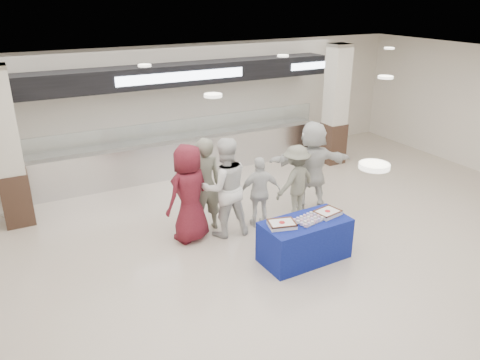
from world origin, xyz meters
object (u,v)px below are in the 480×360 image
display_table (305,240)px  chef_short (260,192)px  sheet_cake_left (282,224)px  chef_tall (225,187)px  civilian_white (312,165)px  civilian_maroon (189,194)px  cupcake_tray (308,220)px  soldier_b (296,181)px  soldier_a (204,185)px  sheet_cake_right (327,212)px

display_table → chef_short: chef_short is taller
sheet_cake_left → display_table: bearing=-2.8°
chef_tall → chef_short: bearing=-172.9°
chef_tall → civilian_white: 2.23m
civilian_maroon → display_table: bearing=114.3°
cupcake_tray → soldier_b: bearing=63.0°
civilian_maroon → soldier_b: size_ratio=1.22×
civilian_maroon → civilian_white: (2.90, 0.16, 0.02)m
soldier_b → soldier_a: bearing=-23.3°
sheet_cake_right → civilian_maroon: 2.55m
sheet_cake_left → soldier_b: soldier_b is taller
civilian_maroon → chef_tall: (0.68, -0.12, 0.03)m
sheet_cake_left → civilian_maroon: (-1.03, 1.59, 0.15)m
display_table → civilian_maroon: (-1.51, 1.61, 0.57)m
soldier_b → civilian_maroon: bearing=-15.3°
chef_short → civilian_white: bearing=-157.3°
cupcake_tray → civilian_white: 2.27m
sheet_cake_right → civilian_maroon: size_ratio=0.26×
cupcake_tray → sheet_cake_left: bearing=173.4°
display_table → chef_short: size_ratio=1.06×
chef_tall → chef_short: chef_tall is taller
display_table → soldier_b: size_ratio=1.00×
display_table → soldier_b: bearing=59.6°
soldier_a → sheet_cake_right: bearing=135.6°
sheet_cake_right → civilian_white: civilian_white is taller
sheet_cake_right → chef_short: bearing=109.8°
display_table → chef_tall: size_ratio=0.79×
sheet_cake_left → civilian_maroon: 1.90m
display_table → civilian_white: civilian_white is taller
display_table → chef_short: 1.54m
civilian_white → display_table: bearing=72.0°
civilian_maroon → soldier_a: size_ratio=1.00×
display_table → soldier_a: size_ratio=0.82×
display_table → sheet_cake_right: sheet_cake_right is taller
soldier_b → civilian_white: (0.57, 0.23, 0.19)m
sheet_cake_left → chef_short: 1.53m
sheet_cake_left → soldier_a: bearing=108.4°
sheet_cake_left → soldier_a: (-0.61, 1.84, 0.15)m
sheet_cake_right → cupcake_tray: bearing=-173.1°
sheet_cake_right → civilian_white: bearing=62.4°
chef_tall → soldier_b: bearing=-171.5°
display_table → sheet_cake_left: size_ratio=2.98×
civilian_maroon → soldier_a: 0.49m
civilian_maroon → chef_tall: chef_tall is taller
civilian_white → soldier_b: bearing=42.8°
sheet_cake_right → chef_tall: size_ratio=0.25×
sheet_cake_left → sheet_cake_right: sheet_cake_left is taller
sheet_cake_left → cupcake_tray: 0.50m
sheet_cake_left → sheet_cake_right: 0.95m
sheet_cake_right → civilian_white: size_ratio=0.25×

